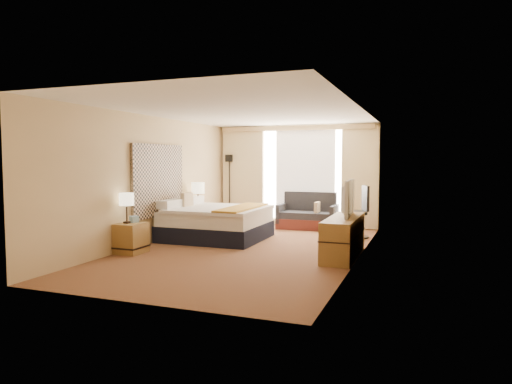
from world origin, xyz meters
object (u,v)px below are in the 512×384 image
(bed, at_px, (216,222))
(media_dresser, at_px, (343,237))
(floor_lamp, at_px, (229,175))
(loveseat, at_px, (308,217))
(desk_chair, at_px, (359,214))
(lamp_right, at_px, (198,189))
(nightstand_left, at_px, (131,238))
(nightstand_right, at_px, (196,221))
(television, at_px, (343,198))
(lamp_left, at_px, (126,200))

(bed, bearing_deg, media_dresser, -16.39)
(bed, relative_size, floor_lamp, 1.10)
(loveseat, relative_size, desk_chair, 1.27)
(lamp_right, bearing_deg, nightstand_left, -90.68)
(nightstand_right, height_order, television, television)
(lamp_right, bearing_deg, loveseat, 33.87)
(nightstand_right, bearing_deg, lamp_left, -91.22)
(floor_lamp, height_order, television, floor_lamp)
(nightstand_left, distance_m, floor_lamp, 4.47)
(floor_lamp, height_order, lamp_right, floor_lamp)
(nightstand_right, relative_size, bed, 0.27)
(bed, xyz_separation_m, lamp_right, (-0.78, 0.67, 0.67))
(bed, distance_m, loveseat, 2.65)
(nightstand_right, bearing_deg, lamp_right, 66.43)
(loveseat, distance_m, desk_chair, 1.67)
(nightstand_right, relative_size, loveseat, 0.38)
(floor_lamp, bearing_deg, desk_chair, -17.98)
(nightstand_left, relative_size, floor_lamp, 0.30)
(lamp_right, xyz_separation_m, television, (3.62, -1.31, -0.01))
(lamp_left, bearing_deg, lamp_right, 88.14)
(lamp_right, bearing_deg, media_dresser, -22.50)
(nightstand_left, xyz_separation_m, lamp_right, (0.03, 2.57, 0.76))
(loveseat, height_order, lamp_left, lamp_left)
(nightstand_left, distance_m, lamp_left, 0.71)
(desk_chair, bearing_deg, lamp_right, 167.85)
(desk_chair, relative_size, lamp_left, 2.06)
(nightstand_left, xyz_separation_m, nightstand_right, (0.00, 2.50, 0.00))
(nightstand_left, bearing_deg, lamp_right, 89.32)
(nightstand_left, xyz_separation_m, lamp_left, (-0.05, -0.04, 0.71))
(media_dresser, bearing_deg, television, 103.55)
(nightstand_left, xyz_separation_m, bed, (0.81, 1.90, 0.09))
(television, bearing_deg, bed, 73.98)
(desk_chair, bearing_deg, nightstand_right, 168.83)
(bed, xyz_separation_m, lamp_left, (-0.86, -1.94, 0.62))
(floor_lamp, bearing_deg, television, -40.65)
(floor_lamp, relative_size, television, 1.65)
(floor_lamp, xyz_separation_m, television, (3.60, -3.09, -0.28))
(bed, distance_m, television, 2.99)
(nightstand_right, height_order, lamp_right, lamp_right)
(nightstand_right, xyz_separation_m, lamp_left, (-0.05, -2.54, 0.71))
(nightstand_left, height_order, lamp_left, lamp_left)
(floor_lamp, xyz_separation_m, desk_chair, (3.63, -1.18, -0.80))
(media_dresser, xyz_separation_m, bed, (-2.89, 0.85, 0.01))
(nightstand_left, height_order, floor_lamp, floor_lamp)
(nightstand_right, xyz_separation_m, lamp_right, (0.03, 0.07, 0.76))
(lamp_right, relative_size, television, 0.56)
(bed, distance_m, lamp_left, 2.21)
(television, bearing_deg, nightstand_left, 105.74)
(nightstand_right, height_order, bed, bed)
(desk_chair, bearing_deg, lamp_left, -160.82)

